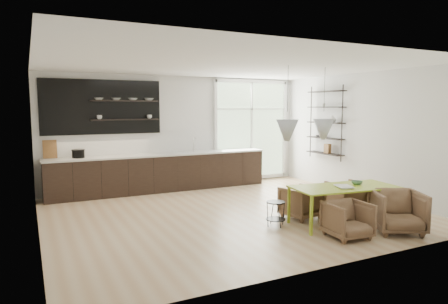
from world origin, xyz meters
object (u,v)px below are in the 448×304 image
wire_stool (276,210)px  dining_table (344,189)px  armchair_back_left (301,202)px  armchair_front_right (397,212)px  armchair_front_left (348,220)px  armchair_back_right (346,196)px

wire_stool → dining_table: bearing=-20.7°
armchair_back_left → armchair_front_right: size_ratio=0.84×
dining_table → wire_stool: 1.30m
armchair_front_left → wire_stool: (-0.68, 1.06, -0.01)m
armchair_front_left → wire_stool: 1.25m
armchair_back_right → armchair_front_left: armchair_back_right is taller
dining_table → armchair_back_left: dining_table is taller
dining_table → wire_stool: (-1.16, 0.44, -0.36)m
dining_table → armchair_back_right: 1.02m
armchair_front_left → armchair_back_right: bearing=52.2°
armchair_back_left → armchair_back_right: (1.13, -0.01, 0.00)m
dining_table → armchair_front_left: size_ratio=3.04×
dining_table → armchair_front_left: dining_table is taller
armchair_back_left → armchair_front_left: 1.29m
armchair_back_right → armchair_front_left: 1.74m
armchair_back_right → wire_stool: size_ratio=1.52×
dining_table → armchair_front_right: (0.46, -0.77, -0.29)m
wire_stool → armchair_back_right: bearing=6.9°
dining_table → armchair_back_right: bearing=51.0°
armchair_back_right → wire_stool: bearing=12.2°
armchair_front_left → wire_stool: armchair_front_left is taller
dining_table → armchair_front_right: 0.94m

